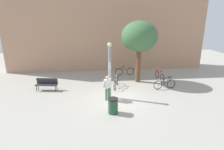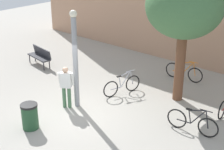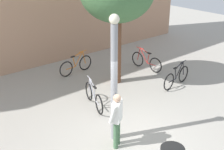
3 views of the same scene
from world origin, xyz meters
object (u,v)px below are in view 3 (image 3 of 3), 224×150
(bicycle_black, at_px, (177,77))
(bicycle_red, at_px, (146,61))
(bicycle_silver, at_px, (94,97))
(bicycle_orange, at_px, (76,65))
(lamppost, at_px, (114,77))
(person_by_lamppost, at_px, (117,117))

(bicycle_black, height_order, bicycle_red, same)
(bicycle_red, height_order, bicycle_silver, same)
(bicycle_red, bearing_deg, bicycle_orange, 148.98)
(lamppost, bearing_deg, person_by_lamppost, -118.47)
(bicycle_orange, bearing_deg, bicycle_silver, -111.87)
(bicycle_red, bearing_deg, lamppost, -145.11)
(person_by_lamppost, distance_m, bicycle_black, 4.81)
(lamppost, bearing_deg, bicycle_black, 15.27)
(person_by_lamppost, bearing_deg, bicycle_orange, 68.69)
(bicycle_black, xyz_separation_m, bicycle_red, (0.33, 2.07, 0.00))
(lamppost, distance_m, bicycle_red, 5.92)
(bicycle_silver, bearing_deg, bicycle_orange, 68.13)
(lamppost, distance_m, bicycle_silver, 2.63)
(person_by_lamppost, xyz_separation_m, bicycle_orange, (2.06, 5.28, -0.58))
(bicycle_black, bearing_deg, lamppost, -164.73)
(person_by_lamppost, bearing_deg, bicycle_silver, 69.43)
(bicycle_red, distance_m, bicycle_silver, 4.20)
(person_by_lamppost, relative_size, bicycle_orange, 0.92)
(bicycle_orange, bearing_deg, bicycle_red, -31.02)
(lamppost, relative_size, bicycle_silver, 2.15)
(bicycle_red, bearing_deg, bicycle_black, -99.00)
(bicycle_orange, bearing_deg, bicycle_black, -56.66)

